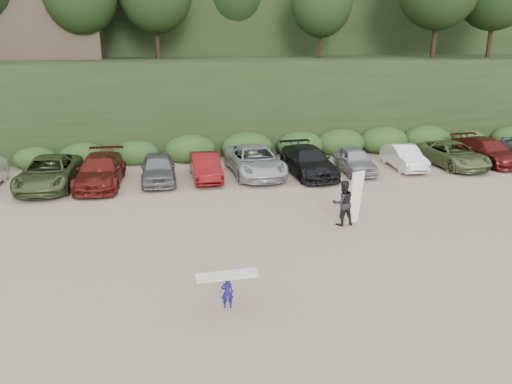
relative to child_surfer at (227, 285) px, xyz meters
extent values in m
plane|color=tan|center=(2.74, 3.87, -0.73)|extent=(120.00, 120.00, 0.00)
cube|color=black|center=(2.74, 25.87, 2.27)|extent=(80.00, 14.00, 6.00)
cube|color=black|center=(2.74, 43.87, 7.27)|extent=(90.00, 30.00, 16.00)
cube|color=#2B491E|center=(2.19, 18.37, -0.13)|extent=(46.20, 2.00, 1.20)
cube|color=brown|center=(-9.26, 27.87, 7.27)|extent=(8.00, 6.00, 4.00)
imported|color=#46522F|center=(-7.41, 13.90, 0.06)|extent=(2.94, 5.86, 1.59)
imported|color=#5D1715|center=(-4.80, 13.74, 0.07)|extent=(2.57, 5.64, 1.60)
imported|color=slate|center=(-1.78, 13.83, 0.04)|extent=(1.87, 4.54, 1.54)
imported|color=maroon|center=(0.78, 13.84, -0.02)|extent=(1.55, 4.33, 1.42)
imported|color=#B1B2B8|center=(3.64, 14.19, 0.08)|extent=(2.98, 5.97, 1.62)
imported|color=black|center=(6.62, 13.58, 0.05)|extent=(2.48, 5.53, 1.57)
imported|color=#9D9DA1|center=(9.45, 13.64, -0.02)|extent=(1.97, 4.32, 1.44)
imported|color=white|center=(12.67, 13.86, -0.04)|extent=(1.71, 4.28, 1.38)
imported|color=#5B6B3D|center=(15.78, 13.75, 0.00)|extent=(2.84, 5.44, 1.46)
imported|color=#5B1614|center=(18.40, 14.05, 0.02)|extent=(2.52, 5.35, 1.51)
imported|color=navy|center=(0.00, 0.00, -0.24)|extent=(0.38, 0.27, 0.98)
cube|color=silver|center=(0.00, 0.00, 0.31)|extent=(1.81, 0.57, 0.07)
imported|color=black|center=(5.70, 5.72, 0.24)|extent=(1.01, 0.82, 1.95)
cube|color=white|center=(6.26, 5.76, 0.42)|extent=(0.72, 0.57, 2.29)
camera|label=1|loc=(-1.73, -12.88, 6.92)|focal=35.00mm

